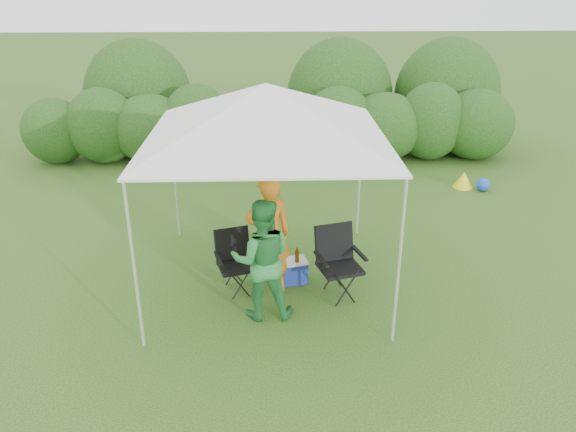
{
  "coord_description": "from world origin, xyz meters",
  "views": [
    {
      "loc": [
        0.05,
        -6.58,
        4.15
      ],
      "look_at": [
        0.28,
        0.4,
        1.05
      ],
      "focal_mm": 35.0,
      "sensor_mm": 36.0,
      "label": 1
    }
  ],
  "objects_px": {
    "man": "(268,235)",
    "woman": "(262,259)",
    "canopy": "(266,112)",
    "chair_left": "(235,257)",
    "chair_right": "(338,257)",
    "cooler": "(293,271)"
  },
  "relations": [
    {
      "from": "man",
      "to": "woman",
      "type": "distance_m",
      "value": 0.6
    },
    {
      "from": "canopy",
      "to": "chair_left",
      "type": "distance_m",
      "value": 2.04
    },
    {
      "from": "chair_right",
      "to": "man",
      "type": "distance_m",
      "value": 0.99
    },
    {
      "from": "chair_left",
      "to": "cooler",
      "type": "height_order",
      "value": "chair_left"
    },
    {
      "from": "canopy",
      "to": "man",
      "type": "xyz_separation_m",
      "value": [
        0.01,
        -0.29,
        -1.61
      ]
    },
    {
      "from": "chair_right",
      "to": "chair_left",
      "type": "height_order",
      "value": "chair_right"
    },
    {
      "from": "man",
      "to": "woman",
      "type": "relative_size",
      "value": 1.06
    },
    {
      "from": "man",
      "to": "chair_left",
      "type": "bearing_deg",
      "value": -22.97
    },
    {
      "from": "canopy",
      "to": "chair_left",
      "type": "relative_size",
      "value": 3.58
    },
    {
      "from": "man",
      "to": "woman",
      "type": "bearing_deg",
      "value": 69.67
    },
    {
      "from": "chair_right",
      "to": "cooler",
      "type": "bearing_deg",
      "value": 135.65
    },
    {
      "from": "canopy",
      "to": "chair_left",
      "type": "bearing_deg",
      "value": -156.33
    },
    {
      "from": "canopy",
      "to": "chair_left",
      "type": "height_order",
      "value": "canopy"
    },
    {
      "from": "chair_right",
      "to": "woman",
      "type": "distance_m",
      "value": 1.17
    },
    {
      "from": "chair_right",
      "to": "chair_left",
      "type": "relative_size",
      "value": 1.13
    },
    {
      "from": "man",
      "to": "cooler",
      "type": "distance_m",
      "value": 0.8
    },
    {
      "from": "chair_left",
      "to": "woman",
      "type": "xyz_separation_m",
      "value": [
        0.39,
        -0.68,
        0.32
      ]
    },
    {
      "from": "chair_left",
      "to": "cooler",
      "type": "bearing_deg",
      "value": -6.69
    },
    {
      "from": "man",
      "to": "woman",
      "type": "xyz_separation_m",
      "value": [
        -0.08,
        -0.59,
        -0.05
      ]
    },
    {
      "from": "chair_left",
      "to": "woman",
      "type": "distance_m",
      "value": 0.85
    },
    {
      "from": "man",
      "to": "cooler",
      "type": "xyz_separation_m",
      "value": [
        0.34,
        0.23,
        -0.68
      ]
    },
    {
      "from": "man",
      "to": "cooler",
      "type": "bearing_deg",
      "value": -157.77
    }
  ]
}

